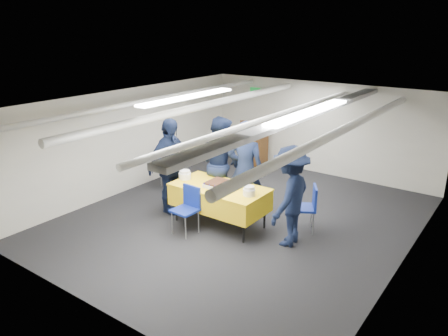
% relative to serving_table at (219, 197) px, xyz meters
% --- Properties ---
extents(ground, '(7.00, 7.00, 0.00)m').
position_rel_serving_table_xyz_m(ground, '(0.21, 0.44, -0.56)').
color(ground, black).
rests_on(ground, ground).
extents(room_shell, '(6.00, 7.00, 2.30)m').
position_rel_serving_table_xyz_m(room_shell, '(0.30, 0.85, 1.25)').
color(room_shell, beige).
rests_on(room_shell, ground).
extents(serving_table, '(1.80, 0.94, 0.77)m').
position_rel_serving_table_xyz_m(serving_table, '(0.00, 0.00, 0.00)').
color(serving_table, black).
rests_on(serving_table, ground).
extents(sheet_cake, '(0.57, 0.45, 0.10)m').
position_rel_serving_table_xyz_m(sheet_cake, '(0.06, -0.01, 0.26)').
color(sheet_cake, white).
rests_on(sheet_cake, serving_table).
extents(plate_stack_left, '(0.24, 0.24, 0.17)m').
position_rel_serving_table_xyz_m(plate_stack_left, '(-0.80, -0.05, 0.29)').
color(plate_stack_left, white).
rests_on(plate_stack_left, serving_table).
extents(plate_stack_right, '(0.22, 0.22, 0.17)m').
position_rel_serving_table_xyz_m(plate_stack_right, '(0.69, -0.05, 0.29)').
color(plate_stack_right, white).
rests_on(plate_stack_right, serving_table).
extents(podium, '(0.62, 0.53, 1.25)m').
position_rel_serving_table_xyz_m(podium, '(-1.39, 3.49, 0.05)').
color(podium, brown).
rests_on(podium, ground).
extents(chair_near, '(0.44, 0.44, 0.87)m').
position_rel_serving_table_xyz_m(chair_near, '(-0.28, -0.58, -0.03)').
color(chair_near, gray).
rests_on(chair_near, ground).
extents(chair_right, '(0.58, 0.58, 0.87)m').
position_rel_serving_table_xyz_m(chair_right, '(1.47, 0.73, -0.03)').
color(chair_right, gray).
rests_on(chair_right, ground).
extents(chair_left, '(0.59, 0.59, 0.87)m').
position_rel_serving_table_xyz_m(chair_left, '(-2.15, 0.93, -0.03)').
color(chair_left, gray).
rests_on(chair_left, ground).
extents(sailor_a, '(0.82, 0.66, 1.95)m').
position_rel_serving_table_xyz_m(sailor_a, '(0.22, 0.53, 0.42)').
color(sailor_a, black).
rests_on(sailor_a, ground).
extents(sailor_b, '(1.06, 0.90, 1.92)m').
position_rel_serving_table_xyz_m(sailor_b, '(-0.46, 0.67, 0.40)').
color(sailor_b, black).
rests_on(sailor_b, ground).
extents(sailor_c, '(0.49, 1.13, 1.92)m').
position_rel_serving_table_xyz_m(sailor_c, '(-1.17, -0.06, 0.40)').
color(sailor_c, black).
rests_on(sailor_c, ground).
extents(sailor_d, '(0.74, 1.18, 1.75)m').
position_rel_serving_table_xyz_m(sailor_d, '(1.41, 0.09, 0.32)').
color(sailor_d, black).
rests_on(sailor_d, ground).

